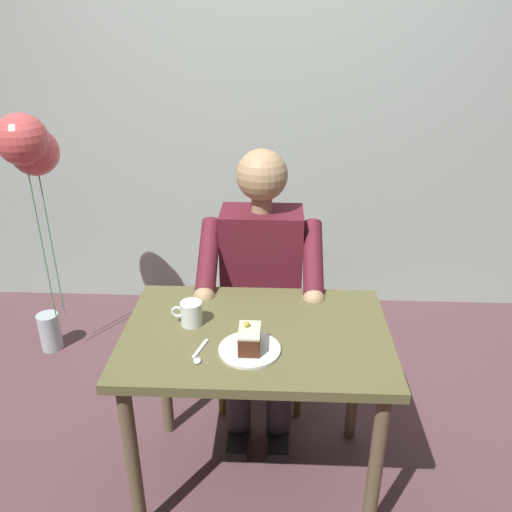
# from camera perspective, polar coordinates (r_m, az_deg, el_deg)

# --- Properties ---
(ground_plane) EXTENTS (14.00, 14.00, 0.00)m
(ground_plane) POSITION_cam_1_polar(r_m,az_deg,el_deg) (2.35, 0.02, -23.24)
(ground_plane) COLOR brown
(cafe_rear_panel) EXTENTS (6.40, 0.12, 3.00)m
(cafe_rear_panel) POSITION_cam_1_polar(r_m,az_deg,el_deg) (3.13, 1.37, 20.53)
(cafe_rear_panel) COLOR #A4B4AB
(cafe_rear_panel) RESTS_ON ground
(dining_table) EXTENTS (0.95, 0.64, 0.73)m
(dining_table) POSITION_cam_1_polar(r_m,az_deg,el_deg) (1.93, 0.02, -10.87)
(dining_table) COLOR brown
(dining_table) RESTS_ON ground
(chair) EXTENTS (0.42, 0.42, 0.89)m
(chair) POSITION_cam_1_polar(r_m,az_deg,el_deg) (2.54, 0.66, -4.84)
(chair) COLOR brown
(chair) RESTS_ON ground
(seated_person) EXTENTS (0.53, 0.58, 1.25)m
(seated_person) POSITION_cam_1_polar(r_m,az_deg,el_deg) (2.31, 0.54, -3.32)
(seated_person) COLOR #591926
(seated_person) RESTS_ON ground
(dessert_plate) EXTENTS (0.21, 0.21, 0.01)m
(dessert_plate) POSITION_cam_1_polar(r_m,az_deg,el_deg) (1.77, -0.72, -10.28)
(dessert_plate) COLOR white
(dessert_plate) RESTS_ON dining_table
(cake_slice) EXTENTS (0.07, 0.11, 0.09)m
(cake_slice) POSITION_cam_1_polar(r_m,az_deg,el_deg) (1.74, -0.73, -9.12)
(cake_slice) COLOR #4E2617
(cake_slice) RESTS_ON dessert_plate
(coffee_cup) EXTENTS (0.11, 0.08, 0.09)m
(coffee_cup) POSITION_cam_1_polar(r_m,az_deg,el_deg) (1.90, -7.19, -6.23)
(coffee_cup) COLOR white
(coffee_cup) RESTS_ON dining_table
(dessert_spoon) EXTENTS (0.04, 0.14, 0.01)m
(dessert_spoon) POSITION_cam_1_polar(r_m,az_deg,el_deg) (1.75, -6.33, -10.79)
(dessert_spoon) COLOR silver
(dessert_spoon) RESTS_ON dining_table
(balloon_display) EXTENTS (0.27, 0.32, 1.34)m
(balloon_display) POSITION_cam_1_polar(r_m,az_deg,el_deg) (2.78, -23.62, 8.98)
(balloon_display) COLOR #B2C1C6
(balloon_display) RESTS_ON ground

